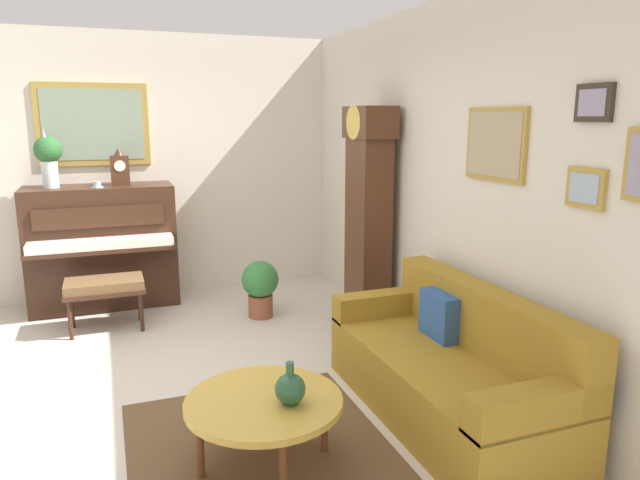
# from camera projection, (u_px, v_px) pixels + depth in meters

# --- Properties ---
(ground_plane) EXTENTS (6.40, 6.00, 0.10)m
(ground_plane) POSITION_uv_depth(u_px,v_px,m) (138.00, 402.00, 4.08)
(ground_plane) COLOR beige
(wall_left) EXTENTS (0.13, 4.90, 2.80)m
(wall_left) POSITION_uv_depth(u_px,v_px,m) (114.00, 166.00, 6.16)
(wall_left) COLOR silver
(wall_left) RESTS_ON ground_plane
(wall_back) EXTENTS (5.30, 0.13, 2.80)m
(wall_back) POSITION_uv_depth(u_px,v_px,m) (442.00, 184.00, 4.58)
(wall_back) COLOR silver
(wall_back) RESTS_ON ground_plane
(area_rug) EXTENTS (2.10, 1.50, 0.01)m
(area_rug) POSITION_uv_depth(u_px,v_px,m) (270.00, 469.00, 3.22)
(area_rug) COLOR brown
(area_rug) RESTS_ON ground_plane
(piano) EXTENTS (0.87, 1.44, 1.25)m
(piano) POSITION_uv_depth(u_px,v_px,m) (103.00, 246.00, 5.93)
(piano) COLOR #3D2316
(piano) RESTS_ON ground_plane
(piano_bench) EXTENTS (0.42, 0.70, 0.48)m
(piano_bench) POSITION_uv_depth(u_px,v_px,m) (105.00, 287.00, 5.26)
(piano_bench) COLOR #3D2316
(piano_bench) RESTS_ON ground_plane
(grandfather_clock) EXTENTS (0.52, 0.34, 2.03)m
(grandfather_clock) POSITION_uv_depth(u_px,v_px,m) (368.00, 224.00, 5.30)
(grandfather_clock) COLOR #4C2B19
(grandfather_clock) RESTS_ON ground_plane
(couch) EXTENTS (1.90, 0.80, 0.84)m
(couch) POSITION_uv_depth(u_px,v_px,m) (451.00, 370.00, 3.76)
(couch) COLOR olive
(couch) RESTS_ON ground_plane
(coffee_table) EXTENTS (0.88, 0.88, 0.40)m
(coffee_table) POSITION_uv_depth(u_px,v_px,m) (264.00, 403.00, 3.20)
(coffee_table) COLOR gold
(coffee_table) RESTS_ON ground_plane
(mantel_clock) EXTENTS (0.13, 0.18, 0.38)m
(mantel_clock) POSITION_uv_depth(u_px,v_px,m) (120.00, 168.00, 5.83)
(mantel_clock) COLOR #4C2B19
(mantel_clock) RESTS_ON piano
(flower_vase) EXTENTS (0.26, 0.26, 0.58)m
(flower_vase) POSITION_uv_depth(u_px,v_px,m) (48.00, 155.00, 5.58)
(flower_vase) COLOR silver
(flower_vase) RESTS_ON piano
(teacup) EXTENTS (0.12, 0.12, 0.06)m
(teacup) POSITION_uv_depth(u_px,v_px,m) (97.00, 185.00, 5.67)
(teacup) COLOR #ADC6D6
(teacup) RESTS_ON piano
(green_jug) EXTENTS (0.17, 0.17, 0.24)m
(green_jug) POSITION_uv_depth(u_px,v_px,m) (290.00, 389.00, 3.12)
(green_jug) COLOR #234C33
(green_jug) RESTS_ON coffee_table
(potted_plant) EXTENTS (0.36, 0.36, 0.56)m
(potted_plant) POSITION_uv_depth(u_px,v_px,m) (260.00, 285.00, 5.63)
(potted_plant) COLOR #935138
(potted_plant) RESTS_ON ground_plane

